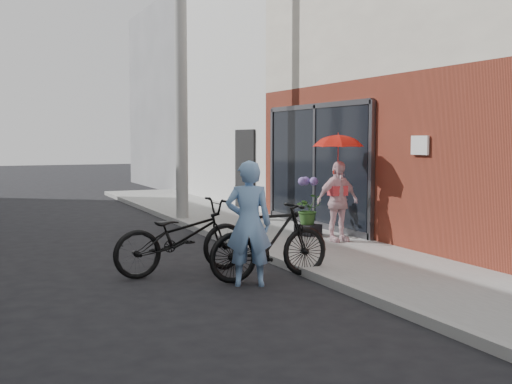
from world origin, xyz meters
TOP-DOWN VIEW (x-y plane):
  - ground at (0.00, 0.00)m, footprint 80.00×80.00m
  - sidewalk at (2.10, 2.00)m, footprint 2.20×24.00m
  - curb at (0.94, 2.00)m, footprint 0.12×24.00m
  - plaster_building at (7.20, 9.00)m, footprint 8.00×6.00m
  - east_building_far at (7.20, 16.00)m, footprint 8.00×8.00m
  - utility_pole at (1.10, 6.00)m, footprint 0.28×0.28m
  - officer at (-0.02, -0.35)m, footprint 0.71×0.61m
  - bike_left at (-0.59, 0.72)m, footprint 2.08×0.89m
  - bike_right at (0.39, -0.14)m, footprint 1.81×0.57m
  - kimono_woman at (2.55, 1.65)m, footprint 0.85×0.39m
  - parasol at (2.55, 1.65)m, footprint 0.84×0.84m
  - planter at (2.44, 2.49)m, footprint 0.50×0.50m
  - potted_plant at (2.44, 2.49)m, footprint 0.52×0.45m

SIDE VIEW (x-z plane):
  - ground at x=0.00m, z-range 0.00..0.00m
  - sidewalk at x=2.10m, z-range 0.00..0.12m
  - curb at x=0.94m, z-range 0.00..0.12m
  - planter at x=2.44m, z-range 0.12..0.32m
  - bike_left at x=-0.59m, z-range 0.00..1.06m
  - bike_right at x=0.39m, z-range 0.00..1.08m
  - potted_plant at x=2.44m, z-range 0.32..0.90m
  - officer at x=-0.02m, z-range 0.00..1.65m
  - kimono_woman at x=2.55m, z-range 0.12..1.54m
  - parasol at x=2.55m, z-range 1.54..2.28m
  - plaster_building at x=7.20m, z-range 0.00..7.00m
  - east_building_far at x=7.20m, z-range 0.00..7.00m
  - utility_pole at x=1.10m, z-range 0.00..7.00m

